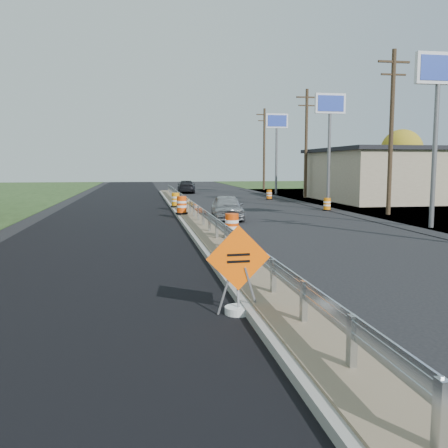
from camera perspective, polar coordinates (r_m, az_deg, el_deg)
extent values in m
plane|color=black|center=(18.47, -0.83, -2.30)|extent=(140.00, 140.00, 0.00)
cube|color=black|center=(28.23, -12.79, 0.69)|extent=(7.20, 120.00, 0.01)
cube|color=gray|center=(26.32, -3.44, 0.60)|extent=(1.60, 55.00, 0.18)
cube|color=brown|center=(26.31, -3.44, 0.85)|extent=(1.25, 55.00, 0.05)
cube|color=silver|center=(5.40, 23.53, -19.36)|extent=(0.10, 0.15, 0.70)
cube|color=silver|center=(7.02, 14.42, -12.82)|extent=(0.10, 0.15, 0.70)
cube|color=silver|center=(8.80, 9.10, -8.66)|extent=(0.10, 0.15, 0.70)
cube|color=silver|center=(10.65, 5.67, -5.89)|extent=(0.10, 0.15, 0.70)
cube|color=silver|center=(12.55, 3.29, -3.93)|extent=(0.10, 0.15, 0.70)
cube|color=silver|center=(14.48, 1.55, -2.49)|extent=(0.10, 0.15, 0.70)
cube|color=silver|center=(16.43, 0.22, -1.38)|extent=(0.10, 0.15, 0.70)
cube|color=silver|center=(18.38, -0.83, -0.51)|extent=(0.10, 0.15, 0.70)
cube|color=silver|center=(20.35, -1.67, 0.19)|extent=(0.10, 0.15, 0.70)
cube|color=silver|center=(22.32, -2.37, 0.77)|extent=(0.10, 0.15, 0.70)
cube|color=silver|center=(24.30, -2.95, 1.25)|extent=(0.10, 0.15, 0.70)
cube|color=silver|center=(26.28, -3.45, 1.66)|extent=(0.10, 0.15, 0.70)
cube|color=silver|center=(28.26, -3.87, 2.02)|extent=(0.10, 0.15, 0.70)
cube|color=silver|center=(30.24, -4.24, 2.32)|extent=(0.10, 0.15, 0.70)
cube|color=silver|center=(32.23, -4.57, 2.59)|extent=(0.10, 0.15, 0.70)
cube|color=silver|center=(34.22, -4.85, 2.83)|extent=(0.10, 0.15, 0.70)
cube|color=silver|center=(36.21, -5.11, 3.04)|extent=(0.10, 0.15, 0.70)
cube|color=silver|center=(38.20, -5.34, 3.23)|extent=(0.10, 0.15, 0.70)
cube|color=silver|center=(40.19, -5.55, 3.40)|extent=(0.10, 0.15, 0.70)
cube|color=silver|center=(42.18, -5.73, 3.56)|extent=(0.10, 0.15, 0.70)
cube|color=silver|center=(44.18, -5.90, 3.70)|extent=(0.10, 0.15, 0.70)
cube|color=silver|center=(46.17, -6.06, 3.83)|extent=(0.10, 0.15, 0.70)
cube|color=silver|center=(48.16, -6.20, 3.94)|extent=(0.10, 0.15, 0.70)
cube|color=silver|center=(50.16, -6.33, 4.05)|extent=(0.10, 0.15, 0.70)
cube|color=silver|center=(27.25, -3.67, 2.26)|extent=(0.04, 46.00, 0.34)
cube|color=silver|center=(27.26, -3.67, 2.10)|extent=(0.06, 46.00, 0.03)
cube|color=silver|center=(27.25, -3.67, 2.43)|extent=(0.06, 46.00, 0.03)
cube|color=tan|center=(44.84, 22.60, 5.08)|extent=(18.00, 12.00, 4.00)
cube|color=black|center=(44.84, 22.73, 7.78)|extent=(18.50, 12.50, 0.30)
cube|color=black|center=(40.82, 11.83, 4.78)|extent=(0.08, 7.20, 2.20)
cylinder|color=slate|center=(24.85, 22.92, 7.37)|extent=(0.22, 0.22, 6.80)
cube|color=white|center=(25.22, 23.33, 16.02)|extent=(2.20, 0.25, 1.40)
cube|color=#263FB2|center=(25.22, 23.33, 16.02)|extent=(1.90, 0.30, 1.10)
cylinder|color=slate|center=(36.52, 11.90, 7.38)|extent=(0.22, 0.22, 6.80)
cube|color=white|center=(36.76, 12.04, 13.31)|extent=(2.20, 0.25, 1.40)
cube|color=#263FB2|center=(36.76, 12.04, 13.31)|extent=(1.90, 0.30, 1.10)
cylinder|color=slate|center=(49.82, 6.00, 7.28)|extent=(0.22, 0.22, 6.80)
cube|color=white|center=(50.00, 6.06, 11.64)|extent=(2.20, 0.25, 1.40)
cube|color=#263FB2|center=(50.00, 6.06, 11.64)|extent=(1.90, 0.30, 1.10)
cylinder|color=#473523|center=(30.60, 18.56, 9.77)|extent=(0.26, 0.26, 9.40)
cube|color=#473523|center=(31.09, 18.85, 17.14)|extent=(1.90, 0.12, 0.12)
cube|color=#473523|center=(30.97, 18.80, 15.87)|extent=(1.50, 0.10, 0.10)
cylinder|color=#473523|center=(44.41, 9.37, 8.98)|extent=(0.26, 0.26, 9.40)
cube|color=#473523|center=(44.75, 9.47, 14.10)|extent=(1.90, 0.12, 0.12)
cube|color=#473523|center=(44.67, 9.45, 13.21)|extent=(1.50, 0.10, 0.10)
cylinder|color=#473523|center=(58.81, 4.61, 8.48)|extent=(0.26, 0.26, 9.40)
cube|color=#473523|center=(59.06, 4.65, 12.36)|extent=(1.90, 0.12, 0.12)
cube|color=#473523|center=(59.00, 4.64, 11.68)|extent=(1.50, 0.10, 0.10)
cylinder|color=#473523|center=(59.45, 19.53, 5.05)|extent=(0.36, 0.36, 3.08)
sphere|color=#B49526|center=(59.46, 19.65, 7.95)|extent=(4.62, 4.62, 4.62)
cylinder|color=white|center=(9.90, 1.63, -9.86)|extent=(0.53, 0.53, 0.15)
cube|color=slate|center=(9.75, 0.09, -7.69)|extent=(0.32, 0.06, 0.92)
cube|color=slate|center=(9.84, 3.17, -7.55)|extent=(0.32, 0.06, 0.92)
cube|color=slate|center=(9.84, 1.59, -7.55)|extent=(0.05, 0.24, 0.94)
cube|color=#F95905|center=(9.65, 1.66, -3.90)|extent=(1.28, 0.10, 1.28)
cube|color=black|center=(9.62, 1.68, -3.54)|extent=(0.46, 0.03, 0.05)
cube|color=black|center=(9.64, 1.68, -4.31)|extent=(0.46, 0.03, 0.05)
cylinder|color=black|center=(18.43, 0.90, -1.46)|extent=(0.62, 0.62, 0.08)
cylinder|color=#DA4009|center=(18.37, 0.91, -0.14)|extent=(0.49, 0.49, 0.86)
cylinder|color=white|center=(18.36, 0.91, 0.31)|extent=(0.51, 0.51, 0.11)
cylinder|color=white|center=(18.38, 0.91, -0.39)|extent=(0.51, 0.51, 0.11)
cylinder|color=black|center=(27.48, -4.85, 1.23)|extent=(0.67, 0.67, 0.09)
cylinder|color=#F1490A|center=(27.44, -4.86, 2.21)|extent=(0.53, 0.53, 0.94)
cylinder|color=white|center=(27.42, -4.87, 2.53)|extent=(0.55, 0.55, 0.12)
cylinder|color=white|center=(27.44, -4.86, 2.02)|extent=(0.55, 0.55, 0.12)
cylinder|color=black|center=(32.31, -5.55, 2.04)|extent=(0.62, 0.62, 0.08)
cylinder|color=orange|center=(32.28, -5.56, 2.81)|extent=(0.49, 0.49, 0.86)
cylinder|color=white|center=(32.27, -5.56, 3.06)|extent=(0.51, 0.51, 0.11)
cylinder|color=white|center=(32.29, -5.56, 2.66)|extent=(0.51, 0.51, 0.11)
cylinder|color=black|center=(32.66, 11.68, 1.57)|extent=(0.55, 0.55, 0.07)
cylinder|color=orange|center=(32.62, 11.70, 2.25)|extent=(0.44, 0.44, 0.77)
cylinder|color=white|center=(32.61, 11.70, 2.47)|extent=(0.45, 0.45, 0.10)
cylinder|color=white|center=(32.63, 11.69, 2.12)|extent=(0.45, 0.45, 0.10)
cylinder|color=black|center=(42.47, 5.18, 2.85)|extent=(0.56, 0.56, 0.07)
cylinder|color=orange|center=(42.45, 5.18, 3.38)|extent=(0.45, 0.45, 0.78)
cylinder|color=white|center=(42.44, 5.19, 3.55)|extent=(0.46, 0.46, 0.10)
cylinder|color=white|center=(42.45, 5.18, 3.28)|extent=(0.46, 0.46, 0.10)
imported|color=#A8A8AC|center=(26.67, 0.37, 1.93)|extent=(1.83, 4.00, 1.33)
imported|color=black|center=(52.40, -4.32, 4.27)|extent=(2.22, 4.65, 1.31)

